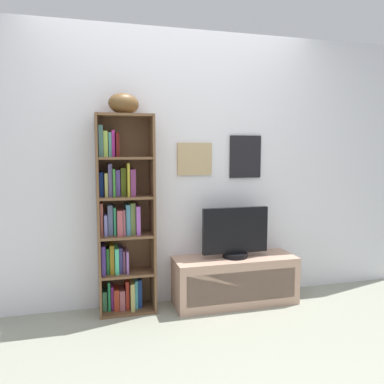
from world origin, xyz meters
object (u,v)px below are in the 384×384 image
object	(u,v)px
bookshelf	(122,221)
television	(235,233)
tv_stand	(235,280)
football	(124,104)

from	to	relation	value
bookshelf	television	xyz separation A→B (m)	(0.98, -0.09, -0.14)
bookshelf	tv_stand	bearing A→B (deg)	-5.39
football	television	size ratio (longest dim) A/B	0.44
bookshelf	football	bearing A→B (deg)	-40.88
football	tv_stand	xyz separation A→B (m)	(0.94, -0.06, -1.52)
bookshelf	television	size ratio (longest dim) A/B	2.77
bookshelf	television	bearing A→B (deg)	-5.32
tv_stand	football	bearing A→B (deg)	176.14
television	football	bearing A→B (deg)	176.21
bookshelf	television	world-z (taller)	bookshelf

